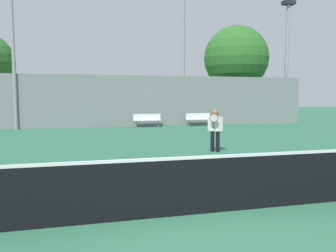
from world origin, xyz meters
TOP-DOWN VIEW (x-y plane):
  - ground_plane at (0.00, 0.00)m, footprint 100.00×100.00m
  - tennis_net at (0.00, 0.00)m, footprint 10.63×0.09m
  - tennis_player at (2.94, 5.90)m, footprint 0.53×0.51m
  - bench_courtside_near at (5.88, 16.06)m, footprint 1.76×0.40m
  - bench_courtside_far at (2.31, 16.06)m, footprint 1.83×0.40m
  - light_pole_near_left at (13.41, 17.24)m, footprint 0.90×0.60m
  - light_pole_far_right at (-5.78, 16.49)m, footprint 0.90×0.60m
  - light_pole_center_back at (4.99, 16.79)m, footprint 0.90×0.60m
  - back_fence at (0.00, 16.63)m, footprint 28.23×0.06m
  - tree_green_tall at (11.19, 21.39)m, footprint 5.57×5.57m

SIDE VIEW (x-z plane):
  - ground_plane at x=0.00m, z-range 0.00..0.00m
  - tennis_net at x=0.00m, z-range 0.01..1.02m
  - bench_courtside_near at x=5.88m, z-range 0.11..0.98m
  - bench_courtside_far at x=2.31m, z-range 0.11..0.98m
  - tennis_player at x=2.94m, z-range 0.11..1.66m
  - back_fence at x=0.00m, z-range 0.00..3.42m
  - light_pole_near_left at x=13.41m, z-range 0.66..9.85m
  - tree_green_tall at x=11.19m, z-range 1.26..9.37m
  - light_pole_center_back at x=4.99m, z-range 1.14..13.02m
  - light_pole_far_right at x=-5.78m, z-range 1.28..12.98m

